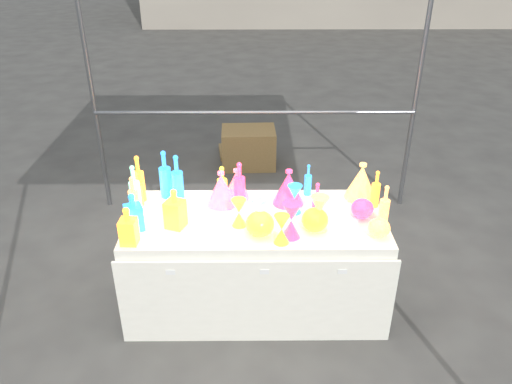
{
  "coord_description": "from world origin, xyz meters",
  "views": [
    {
      "loc": [
        -0.02,
        -2.98,
        2.57
      ],
      "look_at": [
        0.0,
        0.0,
        0.95
      ],
      "focal_mm": 35.0,
      "sensor_mm": 36.0,
      "label": 1
    }
  ],
  "objects_px": {
    "bottle_0": "(137,189)",
    "hourglass_0": "(282,229)",
    "lampshade_0": "(221,188)",
    "display_table": "(256,261)",
    "cardboard_box_closed": "(249,148)",
    "decanter_0": "(175,208)",
    "globe_0": "(260,225)"
  },
  "relations": [
    {
      "from": "display_table",
      "to": "cardboard_box_closed",
      "type": "distance_m",
      "value": 2.45
    },
    {
      "from": "hourglass_0",
      "to": "globe_0",
      "type": "relative_size",
      "value": 1.06
    },
    {
      "from": "cardboard_box_closed",
      "to": "hourglass_0",
      "type": "distance_m",
      "value": 2.83
    },
    {
      "from": "cardboard_box_closed",
      "to": "lampshade_0",
      "type": "relative_size",
      "value": 2.36
    },
    {
      "from": "display_table",
      "to": "decanter_0",
      "type": "relative_size",
      "value": 6.49
    },
    {
      "from": "decanter_0",
      "to": "lampshade_0",
      "type": "relative_size",
      "value": 1.08
    },
    {
      "from": "bottle_0",
      "to": "hourglass_0",
      "type": "xyz_separation_m",
      "value": [
        1.01,
        -0.49,
        -0.03
      ]
    },
    {
      "from": "lampshade_0",
      "to": "bottle_0",
      "type": "bearing_deg",
      "value": -170.81
    },
    {
      "from": "hourglass_0",
      "to": "lampshade_0",
      "type": "bearing_deg",
      "value": 129.2
    },
    {
      "from": "globe_0",
      "to": "decanter_0",
      "type": "bearing_deg",
      "value": 168.99
    },
    {
      "from": "globe_0",
      "to": "display_table",
      "type": "bearing_deg",
      "value": 96.52
    },
    {
      "from": "lampshade_0",
      "to": "decanter_0",
      "type": "bearing_deg",
      "value": -126.25
    },
    {
      "from": "globe_0",
      "to": "bottle_0",
      "type": "bearing_deg",
      "value": 155.48
    },
    {
      "from": "display_table",
      "to": "globe_0",
      "type": "xyz_separation_m",
      "value": [
        0.02,
        -0.22,
        0.45
      ]
    },
    {
      "from": "bottle_0",
      "to": "decanter_0",
      "type": "xyz_separation_m",
      "value": [
        0.31,
        -0.29,
        0.01
      ]
    },
    {
      "from": "display_table",
      "to": "hourglass_0",
      "type": "height_order",
      "value": "hourglass_0"
    },
    {
      "from": "display_table",
      "to": "decanter_0",
      "type": "bearing_deg",
      "value": -168.92
    },
    {
      "from": "display_table",
      "to": "lampshade_0",
      "type": "bearing_deg",
      "value": 141.84
    },
    {
      "from": "bottle_0",
      "to": "hourglass_0",
      "type": "bearing_deg",
      "value": -25.81
    },
    {
      "from": "cardboard_box_closed",
      "to": "globe_0",
      "type": "distance_m",
      "value": 2.73
    },
    {
      "from": "cardboard_box_closed",
      "to": "bottle_0",
      "type": "xyz_separation_m",
      "value": [
        -0.78,
        -2.26,
        0.66
      ]
    },
    {
      "from": "hourglass_0",
      "to": "lampshade_0",
      "type": "height_order",
      "value": "lampshade_0"
    },
    {
      "from": "cardboard_box_closed",
      "to": "bottle_0",
      "type": "bearing_deg",
      "value": -111.01
    },
    {
      "from": "display_table",
      "to": "hourglass_0",
      "type": "relative_size",
      "value": 9.17
    },
    {
      "from": "cardboard_box_closed",
      "to": "bottle_0",
      "type": "distance_m",
      "value": 2.48
    },
    {
      "from": "bottle_0",
      "to": "lampshade_0",
      "type": "relative_size",
      "value": 1.02
    },
    {
      "from": "decanter_0",
      "to": "bottle_0",
      "type": "bearing_deg",
      "value": 158.69
    },
    {
      "from": "cardboard_box_closed",
      "to": "decanter_0",
      "type": "bearing_deg",
      "value": -102.46
    },
    {
      "from": "display_table",
      "to": "lampshade_0",
      "type": "height_order",
      "value": "lampshade_0"
    },
    {
      "from": "cardboard_box_closed",
      "to": "lampshade_0",
      "type": "distance_m",
      "value": 2.35
    },
    {
      "from": "display_table",
      "to": "lampshade_0",
      "type": "xyz_separation_m",
      "value": [
        -0.25,
        0.19,
        0.51
      ]
    },
    {
      "from": "bottle_0",
      "to": "lampshade_0",
      "type": "bearing_deg",
      "value": 1.13
    }
  ]
}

